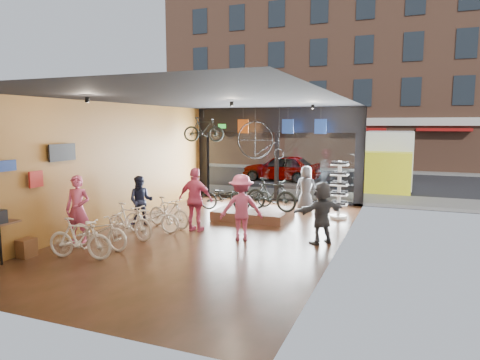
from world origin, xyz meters
The scene contains 35 objects.
ground_plane centered at (0.00, 0.00, -0.02)m, with size 7.00×12.00×0.04m, color black.
ceiling centered at (0.00, 0.00, 3.82)m, with size 7.00×12.00×0.04m, color black.
wall_left centered at (-3.52, 0.00, 1.90)m, with size 0.04×12.00×3.80m, color #A26D2E.
wall_right centered at (3.52, 0.00, 1.90)m, with size 0.04×12.00×3.80m, color beige.
wall_back centered at (0.00, -6.02, 1.90)m, with size 7.00×0.04×3.80m, color beige.
storefront centered at (0.00, 6.00, 1.90)m, with size 7.00×0.26×3.80m, color black, non-canonical shape.
exit_sign centered at (-2.40, 5.88, 3.05)m, with size 0.35×0.06×0.18m, color #198C26.
street_road centered at (0.00, 15.00, -0.01)m, with size 30.00×18.00×0.02m, color black.
sidewalk_near centered at (0.00, 7.20, 0.06)m, with size 30.00×2.40×0.12m, color slate.
sidewalk_far centered at (0.00, 19.00, 0.06)m, with size 30.00×2.00×0.12m, color slate.
opposite_building centered at (0.00, 21.50, 7.00)m, with size 26.00×5.00×14.00m, color brown.
street_car centered at (-1.54, 12.00, 0.73)m, with size 1.73×4.29×1.46m, color gray.
box_truck centered at (4.09, 11.00, 1.39)m, with size 2.34×7.03×2.77m, color silver, non-canonical shape.
floor_bike_1 centered at (-1.99, -3.24, 0.49)m, with size 0.46×1.62×0.97m, color beige.
floor_bike_2 centered at (-2.13, -2.42, 0.47)m, with size 0.62×1.77×0.93m, color beige.
floor_bike_3 centered at (-1.98, -1.36, 0.50)m, with size 0.47×1.66×1.00m, color beige.
floor_bike_4 centered at (-1.81, -0.50, 0.45)m, with size 0.59×1.70×0.90m, color beige.
floor_bike_5 centered at (-1.66, 0.17, 0.47)m, with size 0.44×1.57×0.94m, color beige.
display_platform centered at (0.30, 2.37, 0.15)m, with size 2.40×1.80×0.30m, color #4F2E20.
display_bike_left centered at (-0.53, 1.90, 0.75)m, with size 0.60×1.73×0.91m, color black.
display_bike_mid centered at (0.91, 2.35, 0.84)m, with size 0.51×1.80×1.08m, color black.
display_bike_right centered at (-0.02, 2.96, 0.71)m, with size 0.55×1.57×0.83m, color black.
customer_0 centered at (-3.00, -2.16, 0.90)m, with size 0.66×0.43×1.81m, color #CC4C72.
customer_1 centered at (-2.60, 0.10, 0.78)m, with size 0.76×0.59×1.55m, color #161C33.
customer_2 centered at (-0.69, 0.09, 0.94)m, with size 1.10×0.46×1.88m, color #CC4C72.
customer_3 centered at (0.91, -0.31, 0.90)m, with size 1.16×0.67×1.79m, color #CC4C72.
customer_4 centered at (1.64, 4.26, 0.82)m, with size 0.80×0.52×1.64m, color #3F3F44.
customer_5 centered at (3.00, 0.15, 0.82)m, with size 1.53×0.49×1.65m, color #3F3F44.
sunglasses_rack centered at (2.95, 3.40, 0.97)m, with size 0.57×0.47×1.93m, color white, non-canonical shape.
wall_merch centered at (-3.38, -3.50, 1.30)m, with size 0.40×2.40×2.60m, color navy, non-canonical shape.
penny_farthing centered at (-0.04, 4.26, 2.50)m, with size 1.77×0.06×1.42m, color black, non-canonical shape.
hung_bike centered at (-2.44, 4.20, 2.93)m, with size 0.45×1.58×0.95m, color black.
jersey_left centered at (-1.18, 5.20, 3.05)m, with size 0.45×0.03×0.55m, color #CC5919.
jersey_mid centered at (0.67, 5.20, 3.05)m, with size 0.45×0.03×0.55m, color #1E3F99.
jersey_right centered at (1.93, 5.20, 3.05)m, with size 0.45×0.03×0.55m, color #1E3F99.
Camera 1 is at (5.06, -10.88, 3.13)m, focal length 32.00 mm.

